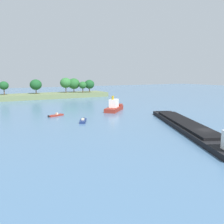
{
  "coord_description": "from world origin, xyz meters",
  "views": [
    {
      "loc": [
        -38.59,
        -31.16,
        11.87
      ],
      "look_at": [
        -3.29,
        29.71,
        1.2
      ],
      "focal_mm": 40.01,
      "sensor_mm": 36.0,
      "label": 1
    }
  ],
  "objects_px": {
    "small_motorboat": "(83,121)",
    "cargo_barge": "(190,127)",
    "tugboat": "(114,107)",
    "fishing_skiff": "(56,115)"
  },
  "relations": [
    {
      "from": "small_motorboat",
      "to": "cargo_barge",
      "type": "bearing_deg",
      "value": -52.14
    },
    {
      "from": "tugboat",
      "to": "cargo_barge",
      "type": "distance_m",
      "value": 32.81
    },
    {
      "from": "tugboat",
      "to": "fishing_skiff",
      "type": "bearing_deg",
      "value": -178.23
    },
    {
      "from": "cargo_barge",
      "to": "fishing_skiff",
      "type": "height_order",
      "value": "cargo_barge"
    },
    {
      "from": "fishing_skiff",
      "to": "tugboat",
      "type": "bearing_deg",
      "value": 1.77
    },
    {
      "from": "cargo_barge",
      "to": "small_motorboat",
      "type": "bearing_deg",
      "value": 127.86
    },
    {
      "from": "small_motorboat",
      "to": "tugboat",
      "type": "xyz_separation_m",
      "value": [
        16.53,
        12.47,
        1.02
      ]
    },
    {
      "from": "small_motorboat",
      "to": "fishing_skiff",
      "type": "xyz_separation_m",
      "value": [
        -3.3,
        11.85,
        -0.04
      ]
    },
    {
      "from": "cargo_barge",
      "to": "fishing_skiff",
      "type": "distance_m",
      "value": 37.44
    },
    {
      "from": "small_motorboat",
      "to": "fishing_skiff",
      "type": "bearing_deg",
      "value": 105.58
    }
  ]
}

